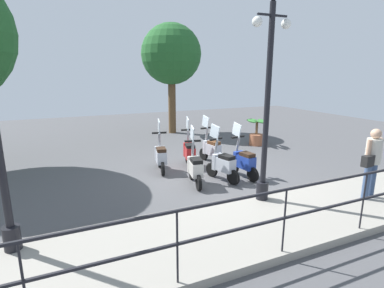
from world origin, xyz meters
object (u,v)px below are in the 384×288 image
object	(u,v)px
potted_palm	(256,134)
scooter_far_2	(161,156)
lamp_post_near	(266,116)
scooter_far_0	(211,149)
pedestrian_with_bag	(372,159)
scooter_far_1	(189,152)
scooter_near_0	(243,161)
tree_distant	(171,55)
scooter_near_2	(195,167)
scooter_near_1	(223,164)

from	to	relation	value
potted_palm	scooter_far_2	xyz separation A→B (m)	(-1.61, 4.62, 0.04)
lamp_post_near	scooter_far_0	bearing A→B (deg)	-7.74
pedestrian_with_bag	scooter_far_1	xyz separation A→B (m)	(4.21, 2.55, -0.60)
pedestrian_with_bag	scooter_near_0	xyz separation A→B (m)	(2.64, 1.56, -0.60)
pedestrian_with_bag	potted_palm	distance (m)	5.87
scooter_far_0	scooter_far_1	size ratio (longest dim) A/B	1.00
lamp_post_near	scooter_far_2	bearing A→B (deg)	22.58
scooter_far_2	pedestrian_with_bag	bearing A→B (deg)	-128.19
tree_distant	scooter_far_1	world-z (taller)	tree_distant
potted_palm	scooter_far_2	bearing A→B (deg)	109.18
tree_distant	scooter_near_2	bearing A→B (deg)	164.49
lamp_post_near	pedestrian_with_bag	distance (m)	2.56
potted_palm	scooter_near_0	world-z (taller)	scooter_near_0
pedestrian_with_bag	tree_distant	bearing A→B (deg)	1.07
tree_distant	scooter_far_1	bearing A→B (deg)	165.22
scooter_near_0	scooter_near_1	distance (m)	0.66
scooter_near_1	scooter_near_0	bearing A→B (deg)	-107.47
scooter_far_0	scooter_far_2	bearing A→B (deg)	85.87
scooter_far_2	scooter_near_0	bearing A→B (deg)	-115.75
scooter_near_2	scooter_far_0	size ratio (longest dim) A/B	1.00
potted_palm	scooter_near_1	xyz separation A→B (m)	(-3.06, 3.33, 0.04)
scooter_far_0	pedestrian_with_bag	bearing A→B (deg)	-166.78
scooter_near_0	scooter_near_2	xyz separation A→B (m)	(0.05, 1.48, 0.00)
lamp_post_near	scooter_far_0	distance (m)	3.70
pedestrian_with_bag	tree_distant	distance (m)	10.00
potted_palm	scooter_far_1	world-z (taller)	scooter_far_1
tree_distant	potted_palm	distance (m)	5.52
tree_distant	scooter_far_2	distance (m)	6.78
scooter_near_2	lamp_post_near	bearing A→B (deg)	-142.97
scooter_near_2	scooter_far_0	world-z (taller)	same
scooter_near_1	scooter_far_2	xyz separation A→B (m)	(1.46, 1.29, 0.00)
potted_palm	scooter_near_1	distance (m)	4.52
pedestrian_with_bag	scooter_near_2	bearing A→B (deg)	42.85
scooter_near_1	scooter_far_2	bearing A→B (deg)	25.91
scooter_far_1	scooter_far_2	bearing A→B (deg)	109.07
scooter_far_1	scooter_far_2	size ratio (longest dim) A/B	1.00
scooter_far_0	scooter_far_2	world-z (taller)	same
scooter_near_1	scooter_far_2	size ratio (longest dim) A/B	1.00
scooter_near_0	scooter_near_1	world-z (taller)	same
lamp_post_near	tree_distant	xyz separation A→B (m)	(8.65, -1.06, 1.69)
scooter_far_0	scooter_far_2	distance (m)	1.78
scooter_near_1	tree_distant	bearing A→B (deg)	-24.70
tree_distant	scooter_far_1	xyz separation A→B (m)	(-5.37, 1.42, -3.23)
scooter_far_1	scooter_near_2	bearing A→B (deg)	175.88
scooter_far_1	pedestrian_with_bag	bearing A→B (deg)	-134.91
scooter_near_2	scooter_far_2	xyz separation A→B (m)	(1.43, 0.48, 0.00)
lamp_post_near	scooter_near_1	distance (m)	2.31
scooter_near_2	scooter_far_1	bearing A→B (deg)	-6.83
pedestrian_with_bag	scooter_near_1	world-z (taller)	pedestrian_with_bag
pedestrian_with_bag	potted_palm	world-z (taller)	pedestrian_with_bag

